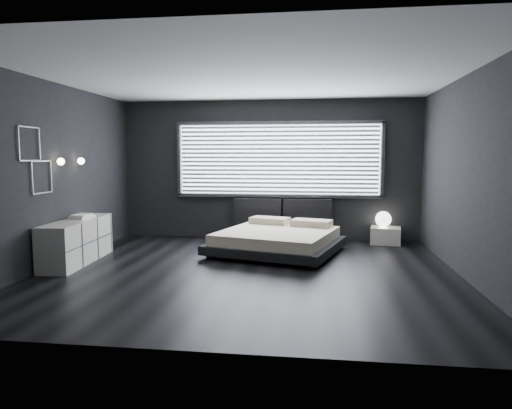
# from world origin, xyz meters

# --- Properties ---
(room) EXTENTS (6.04, 6.00, 2.80)m
(room) POSITION_xyz_m (0.00, 0.00, 1.40)
(room) COLOR black
(room) RESTS_ON ground
(window) EXTENTS (4.14, 0.09, 1.52)m
(window) POSITION_xyz_m (0.20, 2.70, 1.61)
(window) COLOR white
(window) RESTS_ON ground
(headboard) EXTENTS (1.96, 0.16, 0.52)m
(headboard) POSITION_xyz_m (0.30, 2.64, 0.57)
(headboard) COLOR black
(headboard) RESTS_ON ground
(sconce_near) EXTENTS (0.18, 0.11, 0.11)m
(sconce_near) POSITION_xyz_m (-2.88, 0.05, 1.60)
(sconce_near) COLOR silver
(sconce_near) RESTS_ON ground
(sconce_far) EXTENTS (0.18, 0.11, 0.11)m
(sconce_far) POSITION_xyz_m (-2.88, 0.65, 1.60)
(sconce_far) COLOR silver
(sconce_far) RESTS_ON ground
(wall_art_upper) EXTENTS (0.01, 0.48, 0.48)m
(wall_art_upper) POSITION_xyz_m (-2.98, -0.55, 1.85)
(wall_art_upper) COLOR #47474C
(wall_art_upper) RESTS_ON ground
(wall_art_lower) EXTENTS (0.01, 0.48, 0.48)m
(wall_art_lower) POSITION_xyz_m (-2.98, -0.30, 1.38)
(wall_art_lower) COLOR #47474C
(wall_art_lower) RESTS_ON ground
(bed) EXTENTS (2.46, 2.40, 0.52)m
(bed) POSITION_xyz_m (0.31, 1.35, 0.24)
(bed) COLOR black
(bed) RESTS_ON ground
(nightstand) EXTENTS (0.62, 0.54, 0.32)m
(nightstand) POSITION_xyz_m (2.30, 2.47, 0.16)
(nightstand) COLOR silver
(nightstand) RESTS_ON ground
(orb_lamp) EXTENTS (0.30, 0.30, 0.30)m
(orb_lamp) POSITION_xyz_m (2.26, 2.51, 0.47)
(orb_lamp) COLOR white
(orb_lamp) RESTS_ON nightstand
(dresser) EXTENTS (0.59, 1.73, 0.68)m
(dresser) POSITION_xyz_m (-2.78, 0.24, 0.34)
(dresser) COLOR silver
(dresser) RESTS_ON ground
(book_stack) EXTENTS (0.32, 0.38, 0.07)m
(book_stack) POSITION_xyz_m (-2.77, 0.41, 0.72)
(book_stack) COLOR white
(book_stack) RESTS_ON dresser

